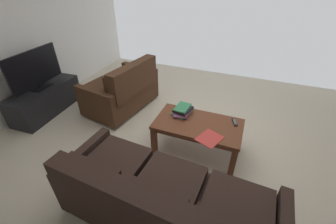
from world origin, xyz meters
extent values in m
cube|color=beige|center=(0.00, 0.00, 0.00)|extent=(5.69, 5.34, 0.01)
cube|color=white|center=(2.84, 0.00, 1.36)|extent=(0.12, 5.34, 2.73)
cylinder|color=black|center=(-1.10, 1.01, 0.03)|extent=(0.05, 0.05, 0.06)
cylinder|color=black|center=(0.57, 0.91, 0.03)|extent=(0.05, 0.05, 0.06)
cylinder|color=black|center=(0.61, 1.57, 0.03)|extent=(0.05, 0.05, 0.06)
cube|color=black|center=(-0.24, 1.29, 0.25)|extent=(1.88, 0.90, 0.37)
cube|color=black|center=(-0.86, 1.31, 0.48)|extent=(0.61, 0.73, 0.10)
cube|color=black|center=(-0.25, 1.27, 0.48)|extent=(0.61, 0.73, 0.10)
cube|color=black|center=(0.37, 1.24, 0.48)|extent=(0.61, 0.73, 0.10)
cube|color=black|center=(-0.22, 1.63, 0.60)|extent=(1.85, 0.29, 0.42)
cube|color=black|center=(-0.23, 1.52, 0.60)|extent=(0.56, 0.15, 0.29)
cube|color=black|center=(0.38, 1.48, 0.60)|extent=(0.56, 0.15, 0.29)
cube|color=black|center=(0.72, 1.23, 0.32)|extent=(0.15, 0.79, 0.53)
cylinder|color=black|center=(1.58, -0.91, 0.03)|extent=(0.06, 0.06, 0.06)
cylinder|color=black|center=(1.72, -0.03, 0.03)|extent=(0.06, 0.06, 0.06)
cylinder|color=black|center=(0.93, -0.81, 0.03)|extent=(0.06, 0.06, 0.06)
cylinder|color=black|center=(1.06, 0.08, 0.03)|extent=(0.06, 0.06, 0.06)
cube|color=#422819|center=(1.32, -0.42, 0.26)|extent=(0.94, 1.17, 0.40)
cube|color=#422819|center=(1.30, -0.68, 0.51)|extent=(0.76, 0.59, 0.10)
cube|color=#422819|center=(1.38, -0.16, 0.51)|extent=(0.76, 0.59, 0.10)
cube|color=#422819|center=(1.00, -0.37, 0.65)|extent=(0.34, 1.08, 0.49)
cube|color=#422819|center=(1.06, -0.65, 0.65)|extent=(0.19, 0.49, 0.35)
cube|color=#422819|center=(1.14, -0.12, 0.65)|extent=(0.19, 0.49, 0.35)
cube|color=#422819|center=(1.23, -0.99, 0.33)|extent=(0.79, 0.22, 0.56)
cube|color=#422819|center=(1.41, 0.15, 0.33)|extent=(0.79, 0.22, 0.56)
cube|color=brown|center=(-0.25, 0.18, 0.44)|extent=(1.13, 0.63, 0.04)
cube|color=brown|center=(-0.25, 0.18, 0.40)|extent=(1.04, 0.56, 0.05)
cube|color=brown|center=(-0.77, -0.09, 0.21)|extent=(0.07, 0.07, 0.42)
cube|color=brown|center=(0.27, -0.09, 0.21)|extent=(0.07, 0.07, 0.42)
cube|color=brown|center=(-0.77, 0.45, 0.21)|extent=(0.07, 0.07, 0.42)
cube|color=brown|center=(0.27, 0.45, 0.21)|extent=(0.07, 0.07, 0.42)
cube|color=black|center=(2.48, 0.20, 0.24)|extent=(0.56, 1.27, 0.48)
cube|color=black|center=(2.61, 0.20, 0.24)|extent=(0.09, 1.06, 0.29)
cube|color=black|center=(2.50, 0.12, 0.24)|extent=(0.22, 0.25, 0.06)
cube|color=black|center=(2.48, 0.20, 0.49)|extent=(0.22, 0.33, 0.02)
cube|color=black|center=(2.48, 0.20, 0.53)|extent=(0.04, 0.06, 0.06)
cube|color=black|center=(2.48, 0.20, 0.82)|extent=(0.10, 0.98, 0.57)
cube|color=black|center=(2.50, 0.20, 0.82)|extent=(0.07, 0.95, 0.54)
cube|color=#337F51|center=(0.02, 0.04, 0.47)|extent=(0.27, 0.31, 0.02)
cube|color=#996699|center=(0.02, 0.06, 0.49)|extent=(0.24, 0.31, 0.02)
cube|color=#996699|center=(0.00, 0.04, 0.52)|extent=(0.24, 0.30, 0.03)
cube|color=black|center=(0.00, 0.06, 0.55)|extent=(0.24, 0.28, 0.03)
cube|color=#337F51|center=(0.01, 0.05, 0.57)|extent=(0.19, 0.27, 0.02)
cube|color=black|center=(-0.70, 0.00, 0.47)|extent=(0.09, 0.17, 0.02)
cube|color=#59595B|center=(-0.70, 0.00, 0.48)|extent=(0.07, 0.11, 0.00)
cube|color=#C63833|center=(-0.46, 0.43, 0.47)|extent=(0.33, 0.35, 0.01)
camera|label=1|loc=(-0.71, 2.42, 2.13)|focal=22.86mm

